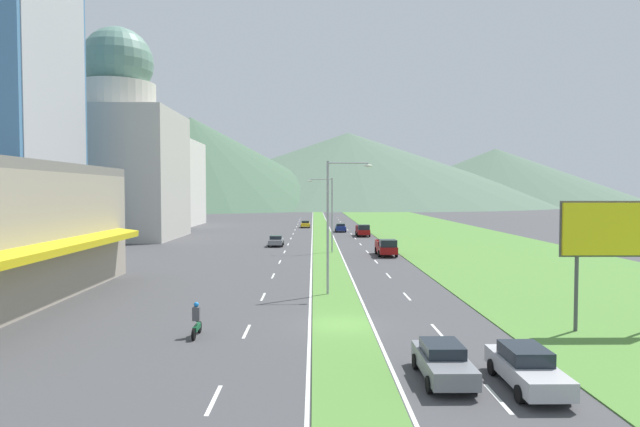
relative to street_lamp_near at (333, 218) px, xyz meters
The scene contains 51 objects.
ground_plane 10.37m from the street_lamp_near, 89.03° to the right, with size 600.00×600.00×0.00m, color #424244.
grass_median 51.55m from the street_lamp_near, 89.83° to the left, with size 3.20×240.00×0.06m, color #518438.
grass_verge_right 55.57m from the street_lamp_near, 67.96° to the left, with size 24.00×240.00×0.06m, color #518438.
lane_dash_left_1 20.78m from the street_lamp_near, 104.32° to the right, with size 0.16×2.80×0.01m, color silver.
lane_dash_left_2 12.51m from the street_lamp_near, 116.22° to the right, with size 0.16×2.80×0.01m, color silver.
lane_dash_left_3 7.47m from the street_lamp_near, behind, with size 0.16×2.80×0.01m, color silver.
lane_dash_left_4 11.40m from the street_lamp_near, 119.81° to the left, with size 0.16×2.80×0.01m, color silver.
lane_dash_left_5 19.47m from the street_lamp_near, 105.39° to the left, with size 0.16×2.80×0.01m, color silver.
lane_dash_left_6 28.33m from the street_lamp_near, 100.27° to the left, with size 0.16×2.80×0.01m, color silver.
lane_dash_left_7 37.43m from the street_lamp_near, 97.69° to the left, with size 0.16×2.80×0.01m, color silver.
lane_dash_left_8 46.63m from the street_lamp_near, 96.14° to the left, with size 0.16×2.80×0.01m, color silver.
lane_dash_left_9 55.88m from the street_lamp_near, 95.11° to the left, with size 0.16×2.80×0.01m, color silver.
lane_dash_left_10 65.15m from the street_lamp_near, 94.37° to the left, with size 0.16×2.80×0.01m, color silver.
lane_dash_left_11 74.45m from the street_lamp_near, 93.82° to the left, with size 0.16×2.80×0.01m, color silver.
lane_dash_left_12 83.75m from the street_lamp_near, 93.40° to the left, with size 0.16×2.80×0.01m, color silver.
lane_dash_left_13 93.07m from the street_lamp_near, 93.05° to the left, with size 0.16×2.80×0.01m, color silver.
lane_dash_left_14 102.39m from the street_lamp_near, 92.78° to the left, with size 0.16×2.80×0.01m, color silver.
lane_dash_left_15 111.71m from the street_lamp_near, 92.54° to the left, with size 0.16×2.80×0.01m, color silver.
lane_dash_right_1 20.85m from the street_lamp_near, 74.86° to the right, with size 0.16×2.80×0.01m, color silver.
lane_dash_right_2 12.63m from the street_lamp_near, 62.43° to the right, with size 0.16×2.80×0.01m, color silver.
lane_dash_right_3 7.67m from the street_lamp_near, ahead, with size 0.16×2.80×0.01m, color silver.
lane_dash_right_4 11.53m from the street_lamp_near, 58.73° to the left, with size 0.16×2.80×0.01m, color silver.
lane_dash_right_5 19.54m from the street_lamp_near, 73.73° to the left, with size 0.16×2.80×0.01m, color silver.
lane_dash_right_6 28.38m from the street_lamp_near, 79.13° to the left, with size 0.16×2.80×0.01m, color silver.
lane_dash_right_7 37.47m from the street_lamp_near, 81.86° to the left, with size 0.16×2.80×0.01m, color silver.
lane_dash_right_8 46.66m from the street_lamp_near, 83.49° to the left, with size 0.16×2.80×0.01m, color silver.
lane_dash_right_9 55.90m from the street_lamp_near, 84.59° to the left, with size 0.16×2.80×0.01m, color silver.
lane_dash_right_10 65.18m from the street_lamp_near, 85.36° to the left, with size 0.16×2.80×0.01m, color silver.
lane_dash_right_11 74.47m from the street_lamp_near, 85.95° to the left, with size 0.16×2.80×0.01m, color silver.
lane_dash_right_12 83.77m from the street_lamp_near, 86.40° to the left, with size 0.16×2.80×0.01m, color silver.
lane_dash_right_13 93.08m from the street_lamp_near, 86.76° to the left, with size 0.16×2.80×0.01m, color silver.
lane_dash_right_14 102.40m from the street_lamp_near, 87.06° to the left, with size 0.16×2.80×0.01m, color silver.
lane_dash_right_15 111.73m from the street_lamp_near, 87.30° to the left, with size 0.16×2.80×0.01m, color silver.
edge_line_median_left 51.58m from the street_lamp_near, 91.79° to the left, with size 0.16×240.00×0.01m, color silver.
edge_line_median_right 51.59m from the street_lamp_near, 87.88° to the left, with size 0.16×240.00×0.01m, color silver.
domed_building 57.32m from the street_lamp_near, 124.42° to the left, with size 18.17×18.17×33.08m.
midrise_colored 87.10m from the street_lamp_near, 114.19° to the left, with size 17.78×17.78×18.38m, color silver.
hill_far_left 224.08m from the street_lamp_near, 105.36° to the left, with size 160.72×160.72×42.31m, color #47664C.
hill_far_center 269.22m from the street_lamp_near, 86.05° to the left, with size 235.62×235.62×40.87m, color #516B56.
hill_far_right 291.75m from the street_lamp_near, 68.99° to the left, with size 165.06×165.06×32.26m, color #516B56.
street_lamp_near is the anchor object (origin of this frame).
street_lamp_mid 26.40m from the street_lamp_near, 88.85° to the left, with size 3.02×0.28×9.07m.
billboard_roadside 17.82m from the street_lamp_near, 35.71° to the right, with size 5.77×0.28×6.96m.
car_0 18.50m from the street_lamp_near, 77.95° to the right, with size 1.87×4.35×1.45m.
car_1 20.08m from the street_lamp_near, 69.89° to the right, with size 1.87×4.72×1.53m.
car_2 35.22m from the street_lamp_near, 100.71° to the left, with size 1.98×4.24×1.45m.
car_3 71.76m from the street_lamp_near, 92.43° to the left, with size 1.92×4.10×1.42m.
car_4 60.12m from the street_lamp_near, 86.57° to the left, with size 1.95×4.03×1.52m.
pickup_truck_0 50.73m from the street_lamp_near, 82.25° to the left, with size 2.18×5.40×2.00m.
pickup_truck_1 24.62m from the street_lamp_near, 73.10° to the left, with size 2.18×5.40×2.00m.
motorcycle_rider 14.13m from the street_lamp_near, 123.78° to the right, with size 0.36×2.00×1.80m.
Camera 1 is at (-1.53, -29.51, 7.46)m, focal length 30.04 mm.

